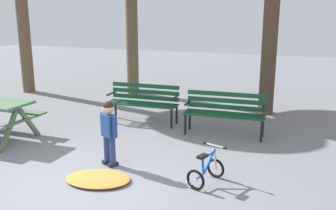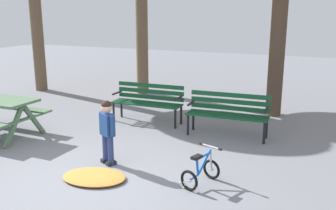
% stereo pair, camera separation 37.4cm
% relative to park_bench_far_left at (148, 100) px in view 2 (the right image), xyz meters
% --- Properties ---
extents(ground, '(36.00, 36.00, 0.00)m').
position_rel_park_bench_far_left_xyz_m(ground, '(0.53, -3.22, -0.51)').
color(ground, slate).
extents(park_bench_far_left, '(1.62, 0.52, 0.85)m').
position_rel_park_bench_far_left_xyz_m(park_bench_far_left, '(0.00, 0.00, 0.00)').
color(park_bench_far_left, '#144728').
rests_on(park_bench_far_left, ground).
extents(park_bench_left, '(1.63, 0.56, 0.85)m').
position_rel_park_bench_far_left_xyz_m(park_bench_left, '(1.90, -0.21, 0.00)').
color(park_bench_left, '#144728').
rests_on(park_bench_left, ground).
extents(child_standing, '(0.37, 0.26, 1.06)m').
position_rel_park_bench_far_left_xyz_m(child_standing, '(0.52, -2.43, 0.11)').
color(child_standing, navy).
rests_on(child_standing, ground).
extents(kids_bicycle, '(0.50, 0.63, 0.54)m').
position_rel_park_bench_far_left_xyz_m(kids_bicycle, '(2.16, -2.53, -0.31)').
color(kids_bicycle, black).
rests_on(kids_bicycle, ground).
extents(leaf_pile, '(1.07, 0.84, 0.07)m').
position_rel_park_bench_far_left_xyz_m(leaf_pile, '(0.66, -3.02, -0.48)').
color(leaf_pile, '#C68438').
rests_on(leaf_pile, ground).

